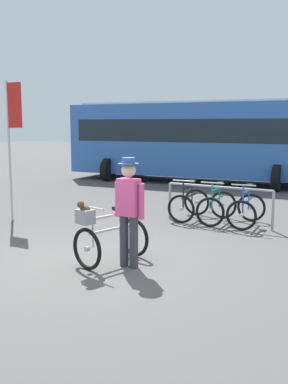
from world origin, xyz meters
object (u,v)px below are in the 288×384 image
(racked_bike_black, at_px, (189,204))
(banner_flag, at_px, (13,124))
(featured_bicycle, at_px, (106,235))
(bus_distant, at_px, (197,137))
(racked_bike_blue, at_px, (247,210))
(person_with_featured_bike, at_px, (129,208))
(racked_bike_teal, at_px, (217,207))

(racked_bike_black, height_order, banner_flag, banner_flag)
(featured_bicycle, distance_m, bus_distant, 10.98)
(racked_bike_blue, xyz_separation_m, person_with_featured_bike, (-0.73, -3.75, 0.58))
(racked_bike_blue, relative_size, bus_distant, 0.11)
(featured_bicycle, relative_size, bus_distant, 0.12)
(racked_bike_blue, bearing_deg, featured_bicycle, -106.16)
(racked_bike_black, height_order, bus_distant, bus_distant)
(racked_bike_black, distance_m, racked_bike_teal, 0.70)
(racked_bike_black, height_order, racked_bike_blue, same)
(racked_bike_teal, distance_m, featured_bicycle, 3.88)
(banner_flag, bearing_deg, featured_bicycle, -24.70)
(bus_distant, bearing_deg, featured_bicycle, -74.36)
(racked_bike_teal, xyz_separation_m, racked_bike_blue, (0.70, -0.02, 0.00))
(person_with_featured_bike, relative_size, bus_distant, 0.17)
(racked_bike_teal, height_order, banner_flag, banner_flag)
(racked_bike_black, distance_m, person_with_featured_bike, 3.90)
(bus_distant, bearing_deg, racked_bike_teal, -63.23)
(racked_bike_teal, height_order, bus_distant, bus_distant)
(racked_bike_black, xyz_separation_m, racked_bike_teal, (0.70, -0.02, 0.00))
(racked_bike_black, height_order, person_with_featured_bike, person_with_featured_bike)
(featured_bicycle, xyz_separation_m, bus_distant, (-2.94, 10.50, 1.25))
(featured_bicycle, distance_m, banner_flag, 4.42)
(racked_bike_teal, distance_m, banner_flag, 5.00)
(racked_bike_teal, height_order, person_with_featured_bike, person_with_featured_bike)
(racked_bike_black, bearing_deg, featured_bicycle, -85.76)
(racked_bike_teal, bearing_deg, banner_flag, -152.22)
(racked_bike_blue, relative_size, person_with_featured_bike, 0.68)
(racked_bike_teal, distance_m, bus_distant, 7.56)
(racked_bike_blue, relative_size, banner_flag, 0.36)
(racked_bike_black, xyz_separation_m, bus_distant, (-2.65, 6.62, 1.37))
(racked_bike_black, relative_size, banner_flag, 0.36)
(racked_bike_black, xyz_separation_m, racked_bike_blue, (1.40, -0.04, 0.00))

